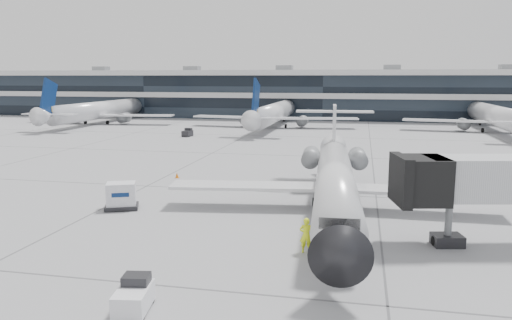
% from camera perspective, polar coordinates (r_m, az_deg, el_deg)
% --- Properties ---
extents(ground, '(220.00, 220.00, 0.00)m').
position_cam_1_polar(ground, '(42.66, -0.00, -3.60)').
color(ground, gray).
rests_on(ground, ground).
extents(terminal, '(170.00, 22.00, 10.00)m').
position_cam_1_polar(terminal, '(123.04, 8.04, 7.22)').
color(terminal, black).
rests_on(terminal, ground).
extents(bg_jet_left, '(32.00, 40.00, 9.60)m').
position_cam_1_polar(bg_jet_left, '(110.09, -17.25, 4.02)').
color(bg_jet_left, silver).
rests_on(bg_jet_left, ground).
extents(bg_jet_center, '(32.00, 40.00, 9.60)m').
position_cam_1_polar(bg_jet_center, '(97.56, 2.13, 3.79)').
color(bg_jet_center, silver).
rests_on(bg_jet_center, ground).
extents(bg_jet_right, '(32.00, 40.00, 9.60)m').
position_cam_1_polar(bg_jet_right, '(98.93, 25.64, 2.94)').
color(bg_jet_right, silver).
rests_on(bg_jet_right, ground).
extents(regional_jet, '(24.43, 30.52, 7.04)m').
position_cam_1_polar(regional_jet, '(36.52, 9.05, -2.09)').
color(regional_jet, silver).
rests_on(regional_jet, ground).
extents(ramp_worker, '(0.73, 0.48, 2.00)m').
position_cam_1_polar(ramp_worker, '(28.01, 5.75, -8.56)').
color(ramp_worker, '#E8FF1A').
rests_on(ramp_worker, ground).
extents(baggage_tug, '(1.62, 2.36, 1.39)m').
position_cam_1_polar(baggage_tug, '(22.15, -13.77, -14.86)').
color(baggage_tug, white).
rests_on(baggage_tug, ground).
extents(cargo_uld, '(2.86, 2.52, 1.94)m').
position_cam_1_polar(cargo_uld, '(38.16, -15.14, -4.01)').
color(cargo_uld, black).
rests_on(cargo_uld, ground).
extents(traffic_cone, '(0.39, 0.39, 0.55)m').
position_cam_1_polar(traffic_cone, '(48.80, -9.02, -1.74)').
color(traffic_cone, orange).
rests_on(traffic_cone, ground).
extents(far_tug, '(1.37, 2.18, 1.34)m').
position_cam_1_polar(far_tug, '(82.75, -7.83, 3.11)').
color(far_tug, black).
rests_on(far_tug, ground).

